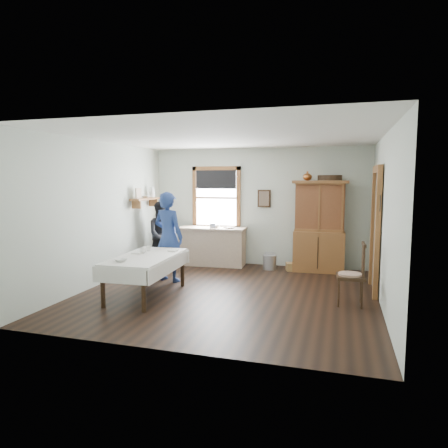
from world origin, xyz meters
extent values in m
cube|color=black|center=(0.00, 0.00, 0.01)|extent=(5.00, 5.00, 0.01)
cube|color=silver|center=(0.00, 0.00, 2.70)|extent=(5.00, 5.00, 0.01)
cube|color=silver|center=(0.00, 2.50, 1.35)|extent=(5.00, 0.01, 2.70)
cube|color=silver|center=(0.00, -2.50, 1.35)|extent=(5.00, 0.01, 2.70)
cube|color=silver|center=(-2.50, 0.00, 1.35)|extent=(0.01, 5.00, 2.70)
cube|color=silver|center=(2.50, 0.00, 1.35)|extent=(0.01, 5.00, 2.70)
cube|color=white|center=(-1.00, 2.48, 1.55)|extent=(1.00, 0.02, 1.30)
cube|color=#97552E|center=(-1.00, 2.46, 2.25)|extent=(1.18, 0.06, 0.09)
cube|color=#97552E|center=(-1.00, 2.46, 0.85)|extent=(1.18, 0.06, 0.09)
cube|color=#97552E|center=(-1.54, 2.46, 1.55)|extent=(0.09, 0.06, 1.48)
cube|color=#97552E|center=(-0.46, 2.46, 1.55)|extent=(0.09, 0.06, 1.48)
cube|color=black|center=(-1.00, 2.44, 1.98)|extent=(0.98, 0.03, 0.43)
cube|color=#4F4738|center=(2.47, 0.85, 1.05)|extent=(0.03, 0.90, 2.10)
cube|color=#97552E|center=(2.44, 0.34, 1.05)|extent=(0.08, 0.12, 2.10)
cube|color=#97552E|center=(2.44, 1.36, 1.05)|extent=(0.08, 0.12, 2.10)
cube|color=#97552E|center=(2.44, 0.85, 2.16)|extent=(0.08, 1.14, 0.12)
cube|color=#97552E|center=(-2.37, 1.50, 1.55)|extent=(0.24, 1.00, 0.04)
cube|color=#97552E|center=(-2.37, 1.10, 1.45)|extent=(0.22, 0.03, 0.18)
cube|color=#97552E|center=(-2.37, 1.90, 1.45)|extent=(0.22, 0.03, 0.18)
cube|color=tan|center=(-2.37, 1.20, 1.68)|extent=(0.03, 0.22, 0.24)
cylinder|color=white|center=(-2.37, 1.85, 1.68)|extent=(0.12, 0.12, 0.22)
cube|color=#362413|center=(0.15, 2.46, 1.55)|extent=(0.30, 0.04, 0.40)
torus|color=black|center=(2.45, 0.30, 1.72)|extent=(0.01, 0.27, 0.27)
cube|color=tan|center=(-0.99, 2.13, 0.44)|extent=(1.57, 0.67, 0.88)
cube|color=#97552E|center=(1.41, 2.17, 0.98)|extent=(1.17, 0.60, 1.96)
cube|color=white|center=(-1.29, -0.58, 0.35)|extent=(0.99, 1.78, 0.70)
cube|color=#362413|center=(2.03, -0.10, 0.50)|extent=(0.49, 0.49, 1.01)
cube|color=#A3A4AB|center=(0.37, 2.06, 0.16)|extent=(0.35, 0.35, 0.32)
cube|color=olive|center=(0.89, 2.05, 0.09)|extent=(0.35, 0.30, 0.18)
imported|color=navy|center=(-1.35, 0.48, 0.81)|extent=(0.67, 0.52, 1.62)
imported|color=black|center=(-2.02, 1.65, 0.69)|extent=(0.85, 0.81, 1.37)
imported|color=white|center=(-1.45, -0.39, 0.75)|extent=(0.16, 0.16, 0.10)
imported|color=white|center=(-1.47, -0.14, 0.74)|extent=(0.12, 0.12, 0.09)
imported|color=white|center=(-1.44, -1.13, 0.72)|extent=(0.26, 0.26, 0.05)
imported|color=brown|center=(-0.65, 2.05, 0.89)|extent=(0.27, 0.27, 0.02)
imported|color=white|center=(-0.91, 2.10, 0.91)|extent=(0.20, 0.20, 0.06)
imported|color=white|center=(-2.37, 1.55, 1.60)|extent=(0.22, 0.22, 0.05)
camera|label=1|loc=(1.85, -6.57, 1.98)|focal=32.00mm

